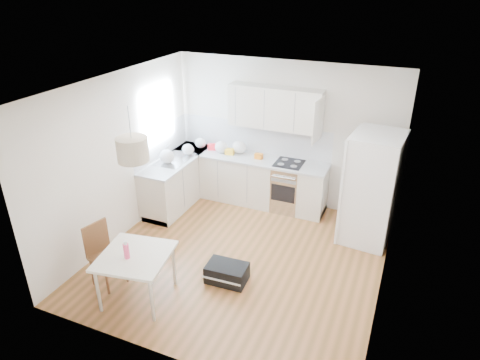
{
  "coord_description": "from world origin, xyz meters",
  "views": [
    {
      "loc": [
        2.15,
        -5.08,
        4.01
      ],
      "look_at": [
        -0.17,
        0.4,
        1.14
      ],
      "focal_mm": 32.0,
      "sensor_mm": 36.0,
      "label": 1
    }
  ],
  "objects_px": {
    "refrigerator": "(373,188)",
    "dining_table": "(135,259)",
    "gym_bag": "(227,273)",
    "dining_chair": "(107,256)"
  },
  "relations": [
    {
      "from": "refrigerator",
      "to": "dining_table",
      "type": "height_order",
      "value": "refrigerator"
    },
    {
      "from": "dining_chair",
      "to": "refrigerator",
      "type": "bearing_deg",
      "value": 54.07
    },
    {
      "from": "refrigerator",
      "to": "dining_chair",
      "type": "xyz_separation_m",
      "value": [
        -3.2,
        -2.67,
        -0.45
      ]
    },
    {
      "from": "dining_table",
      "to": "dining_chair",
      "type": "xyz_separation_m",
      "value": [
        -0.55,
        0.09,
        -0.16
      ]
    },
    {
      "from": "dining_table",
      "to": "gym_bag",
      "type": "distance_m",
      "value": 1.34
    },
    {
      "from": "refrigerator",
      "to": "dining_table",
      "type": "xyz_separation_m",
      "value": [
        -2.64,
        -2.75,
        -0.29
      ]
    },
    {
      "from": "dining_table",
      "to": "refrigerator",
      "type": "bearing_deg",
      "value": 36.63
    },
    {
      "from": "dining_table",
      "to": "gym_bag",
      "type": "bearing_deg",
      "value": 29.78
    },
    {
      "from": "dining_chair",
      "to": "dining_table",
      "type": "bearing_deg",
      "value": 5.46
    },
    {
      "from": "dining_table",
      "to": "gym_bag",
      "type": "height_order",
      "value": "dining_table"
    }
  ]
}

